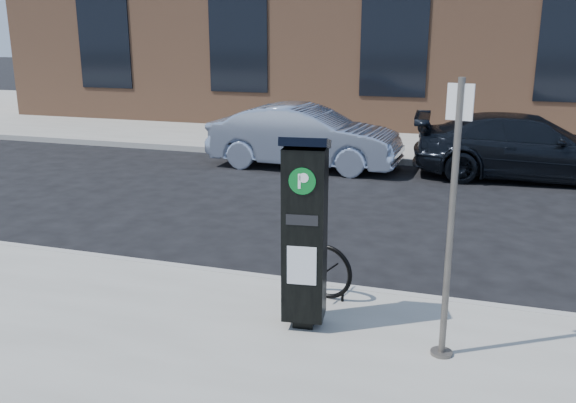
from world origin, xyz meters
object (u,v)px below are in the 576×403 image
at_px(parking_kiosk, 305,231).
at_px(car_silver, 305,137).
at_px(bike_rack, 326,272).
at_px(car_dark, 527,147).
at_px(sign_pole, 451,225).

distance_m(parking_kiosk, car_silver, 8.52).
xyz_separation_m(bike_rack, car_dark, (2.54, 7.80, 0.24)).
height_order(parking_kiosk, car_silver, parking_kiosk).
xyz_separation_m(parking_kiosk, car_dark, (2.59, 8.55, -0.48)).
height_order(parking_kiosk, car_dark, parking_kiosk).
bearing_deg(sign_pole, bike_rack, 159.39).
bearing_deg(parking_kiosk, bike_rack, 78.87).
distance_m(parking_kiosk, bike_rack, 1.04).
bearing_deg(parking_kiosk, sign_pole, -14.64).
relative_size(bike_rack, car_silver, 0.14).
bearing_deg(parking_kiosk, car_dark, 65.69).
bearing_deg(sign_pole, parking_kiosk, -174.03).
xyz_separation_m(sign_pole, car_dark, (1.15, 8.73, -0.74)).
height_order(sign_pole, car_silver, sign_pole).
distance_m(parking_kiosk, car_dark, 8.94).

